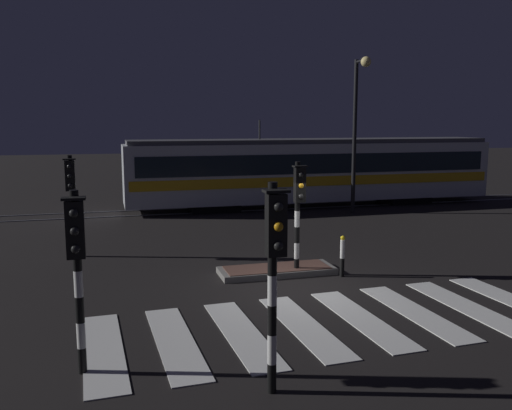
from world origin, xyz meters
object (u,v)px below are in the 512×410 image
Objects in this scene: traffic_light_corner_far_left at (71,191)px; bollard_island_edge at (342,256)px; tram at (313,170)px; traffic_light_kerb_mid_left at (274,258)px; traffic_light_median_centre at (299,201)px; traffic_light_corner_near_left at (77,256)px; street_lamp_trackside_right at (358,116)px.

bollard_island_edge is (6.96, -4.11, -1.48)m from traffic_light_corner_far_left.
tram reaches higher than bollard_island_edge.
traffic_light_kerb_mid_left is 2.90× the size of bollard_island_edge.
traffic_light_median_centre is at bearing 67.02° from traffic_light_kerb_mid_left.
traffic_light_corner_near_left is 0.45× the size of street_lamp_trackside_right.
traffic_light_median_centre is at bearing -113.12° from tram.
traffic_light_corner_far_left is (-3.33, 9.69, -0.09)m from traffic_light_kerb_mid_left.
bollard_island_edge is at bearing -107.68° from tram.
street_lamp_trackside_right is 6.10× the size of bollard_island_edge.
street_lamp_trackside_right is at bearing 49.80° from traffic_light_corner_near_left.
traffic_light_median_centre is at bearing 158.29° from bollard_island_edge.
traffic_light_kerb_mid_left is 3.15m from traffic_light_corner_near_left.
street_lamp_trackside_right is 10.92m from bollard_island_edge.
traffic_light_corner_far_left is at bearing 149.48° from bollard_island_edge.
traffic_light_kerb_mid_left reaches higher than traffic_light_corner_far_left.
traffic_light_median_centre is 1.86m from bollard_island_edge.
street_lamp_trackside_right reaches higher than traffic_light_corner_near_left.
bollard_island_edge is at bearing 32.75° from traffic_light_corner_near_left.
street_lamp_trackside_right reaches higher than traffic_light_median_centre.
traffic_light_corner_far_left is 6.93m from traffic_light_median_centre.
traffic_light_corner_far_left is 0.17× the size of tram.
traffic_light_corner_far_left is 1.02× the size of traffic_light_median_centre.
traffic_light_median_centre reaches higher than traffic_light_corner_near_left.
street_lamp_trackside_right is at bearing 62.44° from bollard_island_edge.
street_lamp_trackside_right is at bearing 23.05° from traffic_light_corner_far_left.
traffic_light_corner_far_left is (-0.53, 8.24, 0.04)m from traffic_light_corner_near_left.
traffic_light_corner_near_left is at bearing -122.64° from tram.
traffic_light_corner_near_left is (-2.80, 1.44, -0.13)m from traffic_light_kerb_mid_left.
traffic_light_kerb_mid_left is at bearing -27.26° from traffic_light_corner_near_left.
traffic_light_kerb_mid_left is 0.48× the size of street_lamp_trackside_right.
traffic_light_kerb_mid_left is 10.24m from traffic_light_corner_far_left.
traffic_light_kerb_mid_left is at bearing -113.07° from tram.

